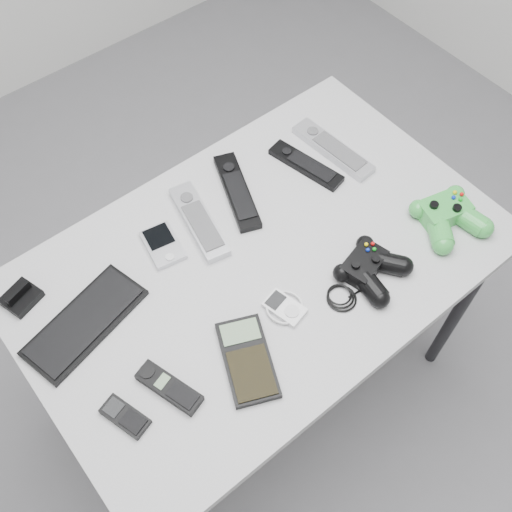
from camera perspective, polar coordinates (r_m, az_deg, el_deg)
floor at (r=1.99m, az=-0.28°, el=-12.04°), size 3.50×3.50×0.00m
desk at (r=1.40m, az=0.40°, el=-1.70°), size 1.08×0.70×0.72m
pda_keyboard at (r=1.31m, az=-15.98°, el=-6.06°), size 0.29×0.17×0.02m
dock_bracket at (r=1.37m, az=-21.58°, el=-3.51°), size 0.09×0.08×0.04m
pda at (r=1.37m, az=-8.87°, el=1.06°), size 0.09×0.12×0.02m
remote_silver_a at (r=1.40m, az=-5.46°, el=3.36°), size 0.10×0.23×0.03m
remote_black_a at (r=1.45m, az=-1.83°, el=6.23°), size 0.13×0.24×0.02m
remote_black_b at (r=1.51m, az=4.77°, el=8.66°), size 0.09×0.21×0.02m
remote_silver_b at (r=1.55m, az=7.33°, el=10.11°), size 0.07×0.24×0.02m
mobile_phone at (r=1.21m, az=-12.37°, el=-14.68°), size 0.07×0.11×0.02m
cordless_handset at (r=1.21m, az=-8.28°, el=-12.27°), size 0.08×0.15×0.02m
calculator at (r=1.22m, az=-0.82°, el=-9.83°), size 0.16×0.21×0.02m
mp3_player at (r=1.27m, az=2.74°, el=-4.92°), size 0.10×0.10×0.02m
controller_black at (r=1.33m, az=10.79°, el=-1.03°), size 0.28×0.21×0.05m
controller_green at (r=1.45m, az=17.85°, el=3.79°), size 0.19×0.20×0.05m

